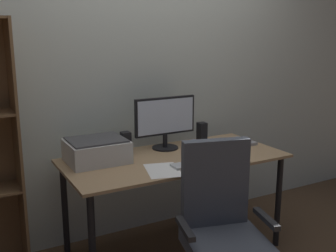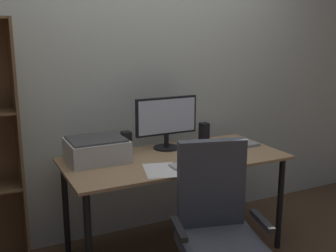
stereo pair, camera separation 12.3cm
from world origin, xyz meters
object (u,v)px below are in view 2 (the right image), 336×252
at_px(keyboard, 191,165).
at_px(speaker_right, 204,133).
at_px(printer, 97,149).
at_px(monitor, 167,119).
at_px(speaker_left, 126,143).
at_px(office_chair, 217,240).
at_px(laptop, 235,144).
at_px(coffee_mug, 196,147).
at_px(desk, 175,168).
at_px(mouse, 215,159).

bearing_deg(keyboard, speaker_right, 52.67).
height_order(keyboard, printer, printer).
bearing_deg(speaker_right, monitor, 178.61).
height_order(speaker_left, office_chair, office_chair).
relative_size(monitor, laptop, 1.55).
bearing_deg(speaker_right, coffee_mug, -132.93).
height_order(monitor, speaker_left, monitor).
bearing_deg(monitor, speaker_left, -178.61).
distance_m(monitor, office_chair, 1.07).
distance_m(desk, coffee_mug, 0.22).
bearing_deg(speaker_left, coffee_mug, -23.81).
xyz_separation_m(desk, monitor, (0.04, 0.22, 0.31)).
relative_size(keyboard, office_chair, 0.29).
relative_size(coffee_mug, speaker_left, 0.61).
relative_size(keyboard, mouse, 3.02).
xyz_separation_m(desk, mouse, (0.20, -0.21, 0.10)).
distance_m(keyboard, office_chair, 0.57).
bearing_deg(desk, keyboard, -87.35).
height_order(coffee_mug, office_chair, office_chair).
distance_m(keyboard, mouse, 0.19).
height_order(laptop, office_chair, office_chair).
distance_m(laptop, speaker_right, 0.26).
distance_m(monitor, coffee_mug, 0.31).
height_order(desk, coffee_mug, coffee_mug).
xyz_separation_m(keyboard, office_chair, (-0.10, -0.49, -0.29)).
bearing_deg(mouse, coffee_mug, 82.83).
bearing_deg(monitor, office_chair, -98.11).
bearing_deg(mouse, monitor, 97.45).
height_order(keyboard, coffee_mug, coffee_mug).
bearing_deg(office_chair, mouse, 74.31).
height_order(monitor, office_chair, monitor).
bearing_deg(monitor, speaker_right, -1.39).
height_order(keyboard, laptop, laptop).
xyz_separation_m(monitor, speaker_right, (0.33, -0.01, -0.14)).
xyz_separation_m(mouse, printer, (-0.73, 0.38, 0.06)).
bearing_deg(laptop, keyboard, -157.40).
height_order(laptop, speaker_right, speaker_right).
height_order(mouse, speaker_left, speaker_left).
xyz_separation_m(monitor, keyboard, (-0.03, -0.45, -0.22)).
relative_size(desk, speaker_right, 9.30).
height_order(desk, office_chair, office_chair).
distance_m(coffee_mug, office_chair, 0.84).
height_order(speaker_right, printer, speaker_right).
xyz_separation_m(monitor, coffee_mug, (0.14, -0.21, -0.18)).
bearing_deg(mouse, speaker_left, 126.24).
distance_m(desk, printer, 0.57).
bearing_deg(desk, speaker_right, 30.08).
height_order(mouse, office_chair, office_chair).
bearing_deg(keyboard, office_chair, -99.50).
distance_m(keyboard, laptop, 0.63).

